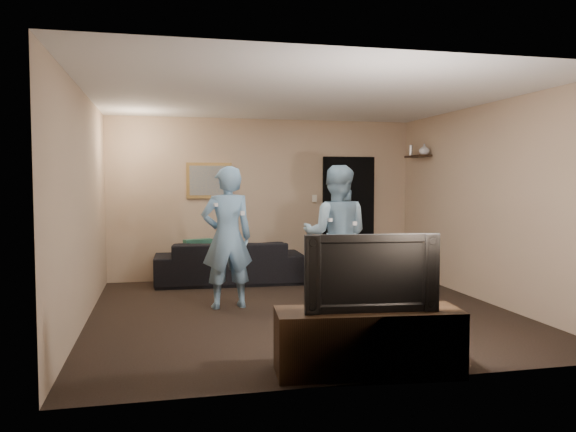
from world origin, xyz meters
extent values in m
plane|color=black|center=(0.00, 0.00, 0.00)|extent=(5.00, 5.00, 0.00)
cube|color=silver|center=(0.00, 0.00, 2.60)|extent=(5.00, 5.00, 0.04)
cube|color=tan|center=(0.00, 2.50, 1.30)|extent=(5.00, 0.04, 2.60)
cube|color=tan|center=(0.00, -2.50, 1.30)|extent=(5.00, 0.04, 2.60)
cube|color=tan|center=(-2.50, 0.00, 1.30)|extent=(0.04, 5.00, 2.60)
cube|color=tan|center=(2.50, 0.00, 1.30)|extent=(0.04, 5.00, 2.60)
imported|color=black|center=(-0.64, 2.09, 0.33)|extent=(2.29, 0.98, 0.66)
cube|color=#194B3B|center=(-1.11, 2.09, 0.48)|extent=(0.46, 0.27, 0.44)
cube|color=olive|center=(-0.90, 2.48, 1.60)|extent=(0.72, 0.05, 0.57)
cube|color=slate|center=(-0.90, 2.45, 1.60)|extent=(0.62, 0.01, 0.47)
cube|color=black|center=(1.45, 2.47, 1.00)|extent=(0.90, 0.06, 2.00)
cube|color=silver|center=(0.85, 2.48, 1.30)|extent=(0.08, 0.02, 0.12)
cube|color=black|center=(2.39, 1.80, 1.99)|extent=(0.20, 0.60, 0.03)
imported|color=silver|center=(2.39, 1.58, 2.09)|extent=(0.18, 0.18, 0.17)
cylinder|color=silver|center=(2.39, 2.06, 2.09)|extent=(0.06, 0.06, 0.18)
cube|color=black|center=(0.01, -2.25, 0.25)|extent=(1.58, 0.65, 0.55)
imported|color=black|center=(0.01, -2.25, 0.84)|extent=(1.12, 0.26, 0.64)
imported|color=#6D9BBE|center=(-0.86, 0.40, 0.89)|extent=(0.69, 0.49, 1.77)
cube|color=white|center=(-1.02, 0.18, 1.31)|extent=(0.04, 0.14, 0.04)
cube|color=white|center=(-0.70, 0.18, 1.20)|extent=(0.05, 0.09, 0.05)
imported|color=#7B9FB4|center=(0.53, 0.27, 0.90)|extent=(1.06, 0.95, 1.79)
cube|color=white|center=(0.37, 0.05, 1.11)|extent=(0.04, 0.14, 0.04)
cube|color=white|center=(0.69, 0.05, 1.06)|extent=(0.05, 0.09, 0.05)
camera|label=1|loc=(-1.66, -6.58, 1.59)|focal=35.00mm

